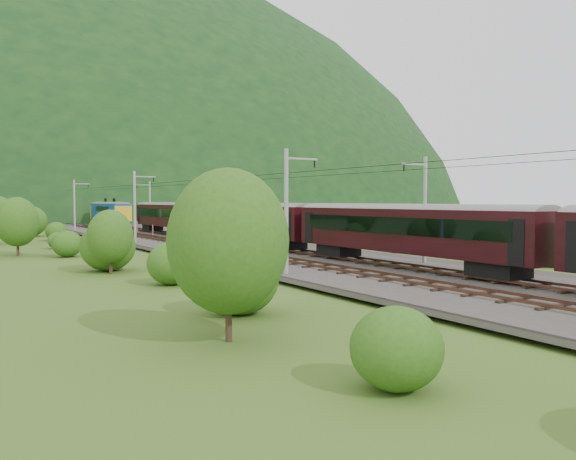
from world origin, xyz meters
TOP-DOWN VIEW (x-y plane):
  - ground at (0.00, 0.00)m, footprint 600.00×600.00m
  - railbed at (0.00, 10.00)m, footprint 14.00×220.00m
  - track_left at (-2.40, 10.00)m, footprint 2.40×220.00m
  - track_right at (2.40, 10.00)m, footprint 2.40×220.00m
  - catenary_left at (-6.12, 32.00)m, footprint 2.54×192.28m
  - catenary_right at (6.12, 32.00)m, footprint 2.54×192.28m
  - overhead_wires at (0.00, 10.00)m, footprint 4.83×198.00m
  - train at (2.40, 9.32)m, footprint 2.96×143.00m
  - hazard_post_near at (-0.05, 44.14)m, footprint 0.15×0.15m
  - hazard_post_far at (0.01, 51.33)m, footprint 0.18×0.18m
  - signal at (-4.19, 55.22)m, footprint 0.23×0.23m
  - vegetation_left at (-15.19, 17.44)m, footprint 11.65×148.14m
  - vegetation_right at (11.92, 6.39)m, footprint 6.97×105.95m

SIDE VIEW (x-z plane):
  - ground at x=0.00m, z-range 0.00..0.00m
  - railbed at x=0.00m, z-range 0.00..0.30m
  - track_left at x=-2.40m, z-range 0.24..0.51m
  - track_right at x=2.40m, z-range 0.24..0.51m
  - hazard_post_near at x=-0.05m, z-range 0.30..1.71m
  - hazard_post_far at x=0.01m, z-range 0.30..1.97m
  - vegetation_right at x=11.92m, z-range -0.23..2.71m
  - signal at x=-4.19m, z-range 0.48..2.56m
  - vegetation_left at x=-15.19m, z-range -0.74..5.41m
  - train at x=2.40m, z-range 0.94..6.08m
  - catenary_left at x=-6.12m, z-range 0.50..8.50m
  - catenary_right at x=6.12m, z-range 0.50..8.50m
  - overhead_wires at x=0.00m, z-range 7.08..7.12m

